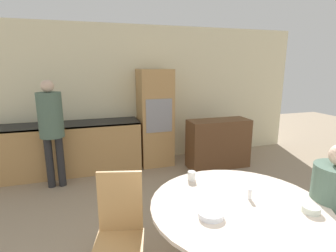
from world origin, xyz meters
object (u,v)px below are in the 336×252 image
object	(u,v)px
sideboard	(218,143)
bowl_centre	(211,214)
oven_unit	(155,118)
dining_table	(237,225)
person_seated	(336,207)
person_standing	(51,123)
cup	(192,176)
bowl_near	(311,209)
chair_far_left	(120,225)

from	to	relation	value
sideboard	bowl_centre	world-z (taller)	sideboard
oven_unit	dining_table	world-z (taller)	oven_unit
person_seated	bowl_centre	xyz separation A→B (m)	(-1.09, 0.10, 0.08)
person_standing	cup	xyz separation A→B (m)	(1.45, -1.99, -0.21)
dining_table	person_seated	bearing A→B (deg)	-14.09
person_standing	person_seated	bearing A→B (deg)	-48.19
oven_unit	bowl_near	bearing A→B (deg)	-84.04
bowl_centre	chair_far_left	bearing A→B (deg)	144.84
cup	bowl_centre	xyz separation A→B (m)	(-0.11, -0.63, -0.02)
sideboard	dining_table	world-z (taller)	sideboard
person_seated	bowl_near	size ratio (longest dim) A/B	9.44
sideboard	person_seated	distance (m)	2.75
person_seated	person_standing	size ratio (longest dim) A/B	0.75
bowl_near	oven_unit	bearing A→B (deg)	95.96
chair_far_left	person_standing	world-z (taller)	person_standing
oven_unit	person_seated	world-z (taller)	oven_unit
oven_unit	person_standing	world-z (taller)	oven_unit
oven_unit	person_standing	bearing A→B (deg)	-163.25
person_seated	bowl_centre	size ratio (longest dim) A/B	6.60
dining_table	bowl_centre	world-z (taller)	bowl_centre
sideboard	dining_table	size ratio (longest dim) A/B	0.80
person_seated	cup	world-z (taller)	person_seated
bowl_centre	sideboard	bearing A→B (deg)	60.70
chair_far_left	person_seated	xyz separation A→B (m)	(1.72, -0.54, 0.17)
person_seated	bowl_near	distance (m)	0.36
person_seated	bowl_near	world-z (taller)	person_seated
oven_unit	bowl_centre	size ratio (longest dim) A/B	9.46
person_standing	dining_table	bearing A→B (deg)	-57.08
cup	bowl_near	distance (m)	1.03
bowl_near	bowl_centre	distance (m)	0.77
sideboard	oven_unit	bearing A→B (deg)	153.30
sideboard	chair_far_left	size ratio (longest dim) A/B	1.14
chair_far_left	cup	size ratio (longest dim) A/B	11.46
chair_far_left	cup	distance (m)	0.80
sideboard	bowl_centre	size ratio (longest dim) A/B	5.98
person_seated	person_standing	bearing A→B (deg)	131.81
dining_table	bowl_centre	bearing A→B (deg)	-161.10
chair_far_left	cup	xyz separation A→B (m)	(0.73, 0.20, 0.27)
chair_far_left	dining_table	bearing A→B (deg)	-5.84
person_standing	bowl_centre	size ratio (longest dim) A/B	8.74
oven_unit	bowl_centre	bearing A→B (deg)	-97.27
person_standing	sideboard	bearing A→B (deg)	-0.21
dining_table	bowl_centre	xyz separation A→B (m)	(-0.29, -0.10, 0.22)
sideboard	person_standing	xyz separation A→B (m)	(-2.81, 0.01, 0.58)
person_standing	bowl_near	size ratio (longest dim) A/B	12.51
bowl_centre	person_seated	bearing A→B (deg)	-5.32
chair_far_left	person_seated	size ratio (longest dim) A/B	0.80
sideboard	person_standing	bearing A→B (deg)	179.79
dining_table	sideboard	bearing A→B (deg)	64.95
dining_table	bowl_near	distance (m)	0.58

